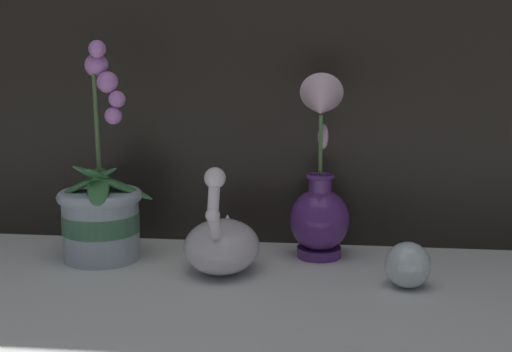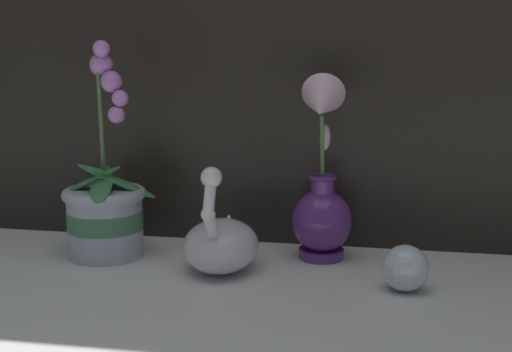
{
  "view_description": "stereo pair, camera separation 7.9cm",
  "coord_description": "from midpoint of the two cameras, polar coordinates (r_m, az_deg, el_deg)",
  "views": [
    {
      "loc": [
        0.15,
        -1.01,
        0.39
      ],
      "look_at": [
        0.01,
        0.15,
        0.16
      ],
      "focal_mm": 50.0,
      "sensor_mm": 36.0,
      "label": 1
    },
    {
      "loc": [
        0.22,
        -1.0,
        0.39
      ],
      "look_at": [
        0.01,
        0.15,
        0.16
      ],
      "focal_mm": 50.0,
      "sensor_mm": 36.0,
      "label": 2
    }
  ],
  "objects": [
    {
      "name": "ground_plane",
      "position": [
        1.1,
        -3.62,
        -9.58
      ],
      "size": [
        2.8,
        2.8,
        0.0
      ],
      "primitive_type": "plane",
      "color": "silver"
    },
    {
      "name": "orchid_potted_plant",
      "position": [
        1.28,
        -14.03,
        -2.73
      ],
      "size": [
        0.18,
        0.19,
        0.38
      ],
      "color": "#B2BCCC",
      "rests_on": "ground_plane"
    },
    {
      "name": "swan_figurine",
      "position": [
        1.19,
        -4.64,
        -5.34
      ],
      "size": [
        0.13,
        0.19,
        0.19
      ],
      "color": "white",
      "rests_on": "ground_plane"
    },
    {
      "name": "blue_vase",
      "position": [
        1.24,
        3.32,
        -1.57
      ],
      "size": [
        0.11,
        0.15,
        0.33
      ],
      "color": "#602D7F",
      "rests_on": "ground_plane"
    },
    {
      "name": "glass_sphere",
      "position": [
        1.14,
        10.11,
        -7.04
      ],
      "size": [
        0.07,
        0.07,
        0.07
      ],
      "color": "silver",
      "rests_on": "ground_plane"
    }
  ]
}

